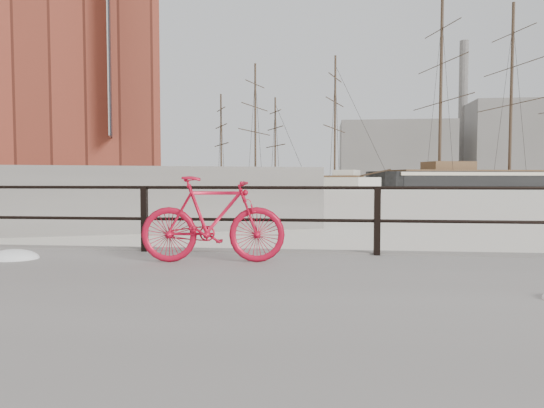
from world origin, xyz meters
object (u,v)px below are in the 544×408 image
(schooner_left, at_px, (249,187))
(workboat_far, at_px, (78,191))
(bicycle, at_px, (213,219))
(workboat_near, at_px, (89,195))
(barque_black, at_px, (509,187))
(schooner_mid, at_px, (294,187))

(schooner_left, xyz_separation_m, workboat_far, (-15.16, -29.86, 0.00))
(bicycle, height_order, workboat_near, workboat_near)
(bicycle, distance_m, barque_black, 94.94)
(schooner_left, relative_size, workboat_near, 1.86)
(schooner_left, distance_m, workboat_far, 33.49)
(schooner_mid, height_order, schooner_left, schooner_mid)
(bicycle, relative_size, schooner_left, 0.09)
(bicycle, distance_m, workboat_far, 53.66)
(bicycle, relative_size, schooner_mid, 0.06)
(barque_black, xyz_separation_m, schooner_mid, (-39.44, -10.57, 0.00))
(bicycle, xyz_separation_m, schooner_mid, (-3.79, 77.42, -0.92))
(schooner_mid, height_order, workboat_far, schooner_mid)
(bicycle, height_order, schooner_left, schooner_left)
(workboat_near, distance_m, workboat_far, 13.46)
(workboat_near, bearing_deg, workboat_far, 106.51)
(schooner_mid, bearing_deg, barque_black, 30.95)
(schooner_left, xyz_separation_m, workboat_near, (-8.08, -41.31, 0.00))
(schooner_mid, relative_size, workboat_near, 2.79)
(barque_black, height_order, workboat_far, barque_black)
(bicycle, xyz_separation_m, workboat_near, (-19.57, 35.11, -0.92))
(bicycle, relative_size, workboat_far, 0.18)
(schooner_mid, bearing_deg, workboat_far, -110.59)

